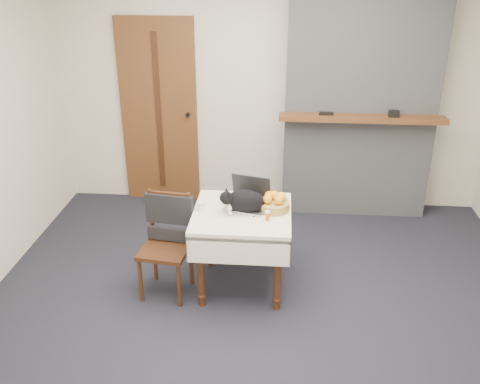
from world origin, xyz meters
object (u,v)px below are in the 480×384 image
Objects in this scene: pill_bottle at (268,216)px; door at (159,113)px; cat at (245,201)px; chair at (168,230)px; cream_jar at (201,206)px; laptop at (248,199)px; side_table at (242,224)px; fruit_basket at (274,203)px.

door is at bearing 124.25° from pill_bottle.
cat is 5.76× the size of pill_bottle.
cat is 0.53× the size of chair.
cream_jar is at bearing 161.25° from cat.
laptop is 4.92× the size of pill_bottle.
chair is at bearing 167.08° from cat.
cat is at bearing 143.82° from pill_bottle.
chair is at bearing -76.18° from door.
side_table is 9.97× the size of pill_bottle.
door reaches higher than pill_bottle.
door is 1.84m from cream_jar.
cream_jar is (-0.37, -0.11, -0.02)m from laptop.
side_table is 3.13× the size of fruit_basket.
door is 2.08m from fruit_basket.
door is 4.44× the size of cat.
cream_jar reaches higher than side_table.
side_table is 2.03× the size of laptop.
laptop reaches higher than cat.
side_table is at bearing -166.67° from fruit_basket.
fruit_basket is at bearing 5.73° from cream_jar.
door is at bearing 111.57° from chair.
cream_jar is 0.08× the size of chair.
cat reaches higher than fruit_basket.
laptop reaches higher than cream_jar.
cat is 0.36m from cream_jar.
laptop is 0.39m from cream_jar.
door reaches higher than fruit_basket.
chair is (-0.81, 0.07, -0.20)m from pill_bottle.
side_table is at bearing -58.58° from door.
chair is at bearing -150.09° from laptop.
chair reaches higher than side_table.
side_table is at bearing -95.75° from laptop.
chair reaches higher than cream_jar.
door is at bearing 103.23° from cat.
fruit_basket is (0.21, -0.05, -0.00)m from laptop.
laptop is 0.29m from pill_bottle.
pill_bottle is 0.09× the size of chair.
door is 2.00m from cat.
laptop is at bearing 69.36° from side_table.
laptop is 1.54× the size of fruit_basket.
laptop is 0.22m from fruit_basket.
cream_jar is 0.28× the size of fruit_basket.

